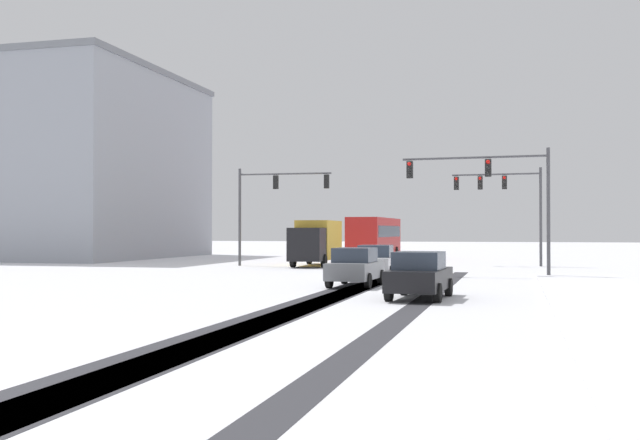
% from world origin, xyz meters
% --- Properties ---
extents(wheel_track_left_lane, '(0.96, 36.14, 0.01)m').
position_xyz_m(wheel_track_left_lane, '(2.15, 16.43, 0.00)').
color(wheel_track_left_lane, '#38383D').
rests_on(wheel_track_left_lane, ground).
extents(wheel_track_right_lane, '(0.90, 36.14, 0.01)m').
position_xyz_m(wheel_track_right_lane, '(1.33, 16.43, 0.00)').
color(wheel_track_right_lane, '#38383D').
rests_on(wheel_track_right_lane, ground).
extents(wheel_track_center, '(1.14, 36.14, 0.01)m').
position_xyz_m(wheel_track_center, '(1.94, 16.43, 0.00)').
color(wheel_track_center, '#38383D').
rests_on(wheel_track_center, ground).
extents(wheel_track_oncoming, '(0.75, 36.14, 0.01)m').
position_xyz_m(wheel_track_oncoming, '(5.20, 16.43, 0.00)').
color(wheel_track_oncoming, '#38383D').
rests_on(wheel_track_oncoming, ground).
extents(sidewalk_kerb_right, '(4.00, 36.14, 0.12)m').
position_xyz_m(sidewalk_kerb_right, '(11.14, 14.79, 0.06)').
color(sidewalk_kerb_right, white).
rests_on(sidewalk_kerb_right, ground).
extents(traffic_signal_far_left, '(6.37, 0.52, 6.50)m').
position_xyz_m(traffic_signal_far_left, '(-7.54, 38.94, 4.66)').
color(traffic_signal_far_left, '#47474C').
rests_on(traffic_signal_far_left, ground).
extents(traffic_signal_far_right, '(5.85, 0.53, 6.50)m').
position_xyz_m(traffic_signal_far_right, '(7.43, 42.94, 4.78)').
color(traffic_signal_far_right, '#47474C').
rests_on(traffic_signal_far_right, ground).
extents(traffic_signal_near_right, '(7.43, 0.52, 6.50)m').
position_xyz_m(traffic_signal_near_right, '(7.13, 30.93, 4.70)').
color(traffic_signal_near_right, '#47474C').
rests_on(traffic_signal_near_right, ground).
extents(car_white_lead, '(2.00, 4.18, 1.62)m').
position_xyz_m(car_white_lead, '(1.38, 28.80, 0.82)').
color(car_white_lead, silver).
rests_on(car_white_lead, ground).
extents(car_grey_second, '(1.91, 4.14, 1.62)m').
position_xyz_m(car_grey_second, '(1.62, 22.70, 0.82)').
color(car_grey_second, slate).
rests_on(car_grey_second, ground).
extents(car_black_third, '(2.00, 4.18, 1.62)m').
position_xyz_m(car_black_third, '(4.96, 17.59, 0.82)').
color(car_black_third, black).
rests_on(car_black_third, ground).
extents(bus_oncoming, '(2.75, 11.02, 3.38)m').
position_xyz_m(bus_oncoming, '(-3.10, 52.52, 1.99)').
color(bus_oncoming, '#B21E1E').
rests_on(bus_oncoming, ground).
extents(box_truck_delivery, '(2.57, 7.50, 3.02)m').
position_xyz_m(box_truck_delivery, '(-4.75, 40.07, 1.63)').
color(box_truck_delivery, black).
rests_on(box_truck_delivery, ground).
extents(office_building_far_left_block, '(29.36, 21.57, 16.01)m').
position_xyz_m(office_building_far_left_block, '(-35.23, 49.33, 8.01)').
color(office_building_far_left_block, '#9399A3').
rests_on(office_building_far_left_block, ground).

